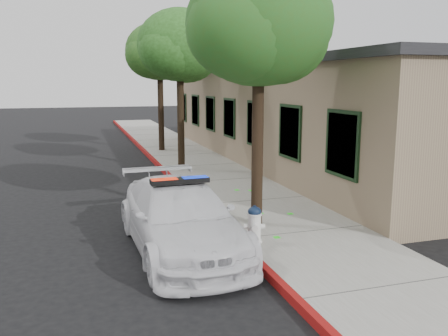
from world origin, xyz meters
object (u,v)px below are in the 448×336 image
Objects in this scene: clapboard_building at (314,114)px; police_car at (180,217)px; fire_hydrant at (254,224)px; street_tree_mid at (179,49)px; street_tree_far at (160,54)px; street_tree_near at (260,29)px.

clapboard_building reaches higher than police_car.
police_car is 6.31× the size of fire_hydrant.
police_car is at bearing -102.42° from street_tree_mid.
street_tree_far reaches higher than clapboard_building.
street_tree_near is (0.54, 1.21, 4.06)m from fire_hydrant.
fire_hydrant is 14.76m from street_tree_far.
street_tree_far is at bearing 140.28° from clapboard_building.
street_tree_far reaches higher than street_tree_near.
street_tree_mid is at bearing -174.29° from clapboard_building.
street_tree_mid is 5.39m from street_tree_far.
street_tree_near is (-5.81, -8.13, 2.48)m from clapboard_building.
clapboard_building is 11.40m from fire_hydrant.
clapboard_building is 10.29m from street_tree_near.
street_tree_mid reaches higher than street_tree_near.
fire_hydrant is at bearing -92.33° from street_tree_mid.
police_car is 0.84× the size of street_tree_near.
street_tree_near is (2.03, 0.84, 3.89)m from police_car.
street_tree_near is at bearing -90.20° from street_tree_far.
police_car is at bearing -98.55° from street_tree_far.
clapboard_building is at bearing 73.68° from fire_hydrant.
street_tree_mid is at bearing 105.53° from fire_hydrant.
street_tree_mid reaches higher than fire_hydrant.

